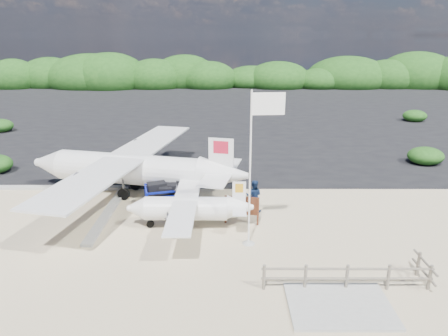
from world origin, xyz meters
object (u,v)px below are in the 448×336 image
Objects in this scene: flagpole at (248,243)px; signboard at (241,224)px; baggage_cart at (172,207)px; aircraft_large at (383,132)px; crew_a at (152,184)px; crew_b at (254,196)px; aircraft_small at (129,109)px.

flagpole reaches higher than signboard.
baggage_cart is at bearing 160.95° from signboard.
signboard is 24.24m from aircraft_large.
crew_a is 5.81m from crew_b.
crew_b is 33.93m from aircraft_small.
crew_a is (-4.90, 3.06, 0.94)m from signboard.
crew_a reaches higher than aircraft_small.
aircraft_large is at bearing 155.09° from aircraft_small.
aircraft_small reaches higher than baggage_cart.
baggage_cart is 1.91m from crew_a.
signboard is at bearing 112.26° from aircraft_small.
signboard is 0.12× the size of aircraft_large.
crew_a is at bearing 53.29° from aircraft_large.
flagpole is 1.97m from signboard.
aircraft_small is (-27.31, 12.95, 0.00)m from aircraft_large.
crew_b is (5.59, -1.57, -0.08)m from crew_a.
baggage_cart is at bearing 135.01° from flagpole.
aircraft_small is at bearing 120.75° from signboard.
aircraft_large is at bearing -115.86° from crew_b.
crew_a is (-1.23, 1.11, 0.94)m from baggage_cart.
baggage_cart is 0.19× the size of aircraft_large.
aircraft_large is (17.98, 17.62, 0.00)m from baggage_cart.
crew_b reaches higher than aircraft_small.
baggage_cart is at bearing 57.03° from aircraft_large.
flagpole is 3.79× the size of signboard.
crew_b is 0.28× the size of aircraft_small.
aircraft_large is at bearing -138.37° from crew_a.
baggage_cart is 31.96m from aircraft_small.
crew_b is at bearing 165.23° from crew_a.
baggage_cart is 0.43× the size of flagpole.
flagpole is 36.93m from aircraft_small.
signboard reaches higher than baggage_cart.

